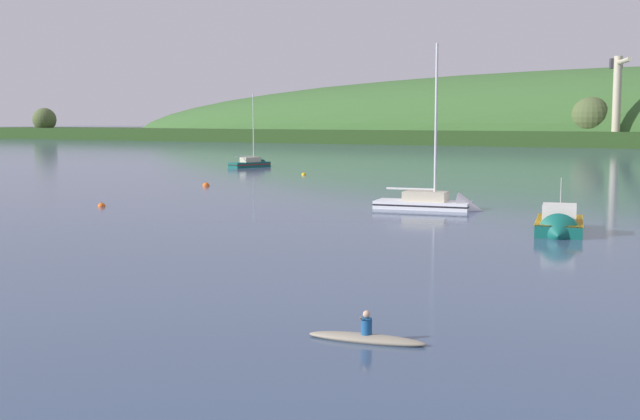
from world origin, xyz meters
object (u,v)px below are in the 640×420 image
mooring_buoy_off_fishing_boat (304,175)px  mooring_buoy_foreground (102,207)px  mooring_buoy_midchannel (206,186)px  canoe_with_paddler (366,338)px  dockside_crane (617,103)px  sailboat_near_mooring (437,207)px  fishing_boat_moored (559,227)px  sailboat_outer_reach (253,165)px

mooring_buoy_off_fishing_boat → mooring_buoy_foreground: bearing=-81.7°
mooring_buoy_midchannel → mooring_buoy_off_fishing_boat: 18.79m
canoe_with_paddler → mooring_buoy_foreground: (-34.05, 23.18, -0.10)m
dockside_crane → canoe_with_paddler: (27.04, -181.03, -10.40)m
mooring_buoy_foreground → mooring_buoy_midchannel: 19.65m
sailboat_near_mooring → mooring_buoy_foreground: bearing=-164.6°
fishing_boat_moored → dockside_crane: bearing=176.5°
mooring_buoy_foreground → fishing_boat_moored: bearing=4.2°
canoe_with_paddler → mooring_buoy_midchannel: (-39.22, 42.13, -0.10)m
sailboat_near_mooring → sailboat_outer_reach: bearing=128.0°
sailboat_outer_reach → canoe_with_paddler: sailboat_outer_reach is taller
canoe_with_paddler → mooring_buoy_midchannel: 57.56m
sailboat_outer_reach → canoe_with_paddler: bearing=-128.7°
sailboat_outer_reach → mooring_buoy_midchannel: bearing=-138.9°
dockside_crane → canoe_with_paddler: bearing=-13.8°
sailboat_outer_reach → mooring_buoy_off_fishing_boat: size_ratio=17.17×
fishing_boat_moored → canoe_with_paddler: fishing_boat_moored is taller
dockside_crane → mooring_buoy_foreground: (-7.01, -157.85, -10.51)m
dockside_crane → fishing_boat_moored: (26.10, -155.40, -10.12)m
dockside_crane → fishing_boat_moored: size_ratio=3.18×
sailboat_near_mooring → mooring_buoy_foreground: (-22.29, -10.84, -0.20)m
mooring_buoy_midchannel → mooring_buoy_foreground: bearing=-74.7°
sailboat_near_mooring → sailboat_outer_reach: (-42.40, 37.43, 0.06)m
fishing_boat_moored → canoe_with_paddler: (0.94, -25.63, -0.28)m
sailboat_outer_reach → fishing_boat_moored: (53.22, -45.82, 0.12)m
dockside_crane → sailboat_near_mooring: 148.16m
sailboat_near_mooring → canoe_with_paddler: (11.77, -34.02, -0.10)m
dockside_crane → sailboat_outer_reach: 113.35m
fishing_boat_moored → mooring_buoy_foreground: size_ratio=10.40×
dockside_crane → mooring_buoy_off_fishing_boat: dockside_crane is taller
dockside_crane → sailboat_near_mooring: size_ratio=1.63×
sailboat_outer_reach → mooring_buoy_foreground: (20.11, -48.27, -0.26)m
dockside_crane → sailboat_outer_reach: (-27.12, -109.58, -10.24)m
mooring_buoy_foreground → sailboat_outer_reach: bearing=112.6°
dockside_crane → sailboat_outer_reach: bearing=-36.2°
canoe_with_paddler → mooring_buoy_foreground: canoe_with_paddler is taller
fishing_boat_moored → mooring_buoy_foreground: fishing_boat_moored is taller
fishing_boat_moored → canoe_with_paddler: 25.65m
sailboat_near_mooring → canoe_with_paddler: 36.00m
dockside_crane → sailboat_near_mooring: bearing=-16.4°
sailboat_near_mooring → fishing_boat_moored: size_ratio=1.95×
mooring_buoy_foreground → mooring_buoy_off_fishing_boat: size_ratio=1.02×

